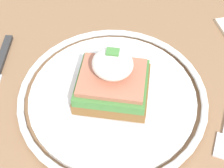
# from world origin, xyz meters

# --- Properties ---
(dining_table) EXTENTS (0.86, 0.68, 0.76)m
(dining_table) POSITION_xyz_m (0.00, 0.00, 0.61)
(dining_table) COLOR #846042
(dining_table) RESTS_ON ground_plane
(plate) EXTENTS (0.27, 0.27, 0.02)m
(plate) POSITION_xyz_m (0.00, -0.02, 0.77)
(plate) COLOR white
(plate) RESTS_ON dining_table
(sandwich) EXTENTS (0.10, 0.09, 0.09)m
(sandwich) POSITION_xyz_m (0.00, -0.02, 0.80)
(sandwich) COLOR brown
(sandwich) RESTS_ON plate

